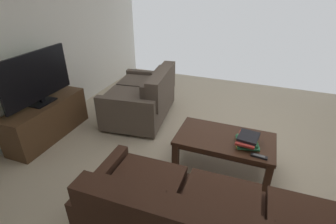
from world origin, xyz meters
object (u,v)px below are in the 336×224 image
loveseat_near (143,98)px  book_stack (247,140)px  coffee_table (225,142)px  flat_tv (36,78)px  tv_stand (47,120)px  tv_remote (259,156)px

loveseat_near → book_stack: loveseat_near is taller
coffee_table → flat_tv: bearing=5.3°
tv_stand → loveseat_near: bearing=-135.6°
book_stack → tv_remote: book_stack is taller
tv_remote → flat_tv: bearing=-0.1°
loveseat_near → tv_stand: (0.99, 0.97, -0.08)m
tv_remote → loveseat_near: bearing=-29.1°
loveseat_near → flat_tv: (0.99, 0.97, 0.53)m
flat_tv → book_stack: 2.65m
tv_stand → book_stack: (-2.61, -0.17, 0.20)m
book_stack → coffee_table: bearing=-11.5°
tv_stand → book_stack: tv_stand is taller
book_stack → flat_tv: bearing=3.8°
tv_stand → tv_remote: tv_stand is taller
loveseat_near → tv_stand: size_ratio=1.11×
coffee_table → book_stack: book_stack is taller
flat_tv → tv_remote: 2.79m
loveseat_near → tv_remote: size_ratio=8.25×
tv_stand → flat_tv: 0.61m
coffee_table → tv_stand: tv_stand is taller
book_stack → tv_remote: size_ratio=1.85×
coffee_table → tv_stand: size_ratio=0.89×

